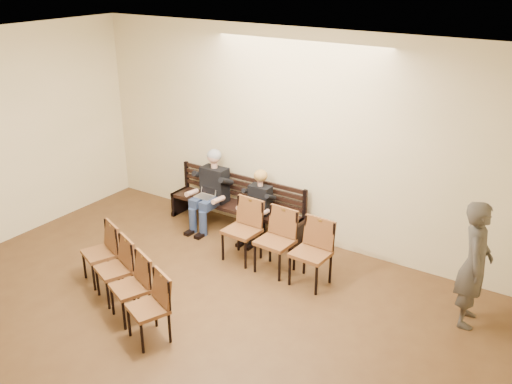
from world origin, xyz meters
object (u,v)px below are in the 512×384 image
bench (235,217)px  water_bottle (252,216)px  bag (253,223)px  passerby (476,255)px  seated_woman (257,210)px  laptop (204,199)px  chair_row_back (122,279)px  seated_man (211,189)px  chair_row_front (275,242)px

bench → water_bottle: 0.82m
bag → passerby: 4.01m
seated_woman → passerby: bearing=-7.5°
laptop → water_bottle: laptop is taller
bench → chair_row_back: size_ratio=1.20×
bench → seated_man: (-0.42, -0.12, 0.48)m
water_bottle → bag: 0.74m
seated_woman → passerby: 3.68m
seated_man → seated_woman: seated_man is taller
seated_man → chair_row_back: 2.80m
chair_row_front → seated_man: bearing=159.6°
chair_row_back → laptop: bearing=125.6°
seated_woman → water_bottle: 0.31m
bag → chair_row_front: 1.49m
seated_woman → chair_row_front: (0.82, -0.76, -0.04)m
bag → passerby: passerby is taller
laptop → chair_row_front: (1.81, -0.59, -0.07)m
seated_man → water_bottle: seated_man is taller
water_bottle → seated_woman: bearing=108.2°
seated_man → bag: bearing=16.9°
seated_man → bag: (0.72, 0.22, -0.56)m
chair_row_back → chair_row_front: bearing=80.9°
water_bottle → bag: size_ratio=0.57×
bag → chair_row_back: size_ratio=0.17×
laptop → chair_row_back: chair_row_back is taller
seated_man → passerby: size_ratio=0.71×
laptop → passerby: 4.64m
bench → bag: 0.33m
seated_man → bag: size_ratio=3.75×
seated_man → water_bottle: bearing=-15.7°
bench → passerby: size_ratio=1.32×
laptop → seated_woman: bearing=20.1°
bag → water_bottle: bearing=-57.3°
passerby → bag: bearing=69.3°
chair_row_front → chair_row_back: 2.32m
bench → chair_row_front: 1.64m
laptop → bench: bearing=42.9°
water_bottle → chair_row_front: 0.86m
bag → chair_row_back: (-0.16, -2.96, 0.31)m
laptop → passerby: size_ratio=0.16×
seated_woman → passerby: size_ratio=0.54×
bench → seated_man: bearing=-164.2°
seated_woman → chair_row_back: 2.77m
seated_woman → laptop: seated_woman is taller
chair_row_front → laptop: bearing=164.6°
water_bottle → chair_row_back: size_ratio=0.10×
bench → laptop: laptop is taller
bench → laptop: bearing=-147.5°
bench → chair_row_front: size_ratio=1.47×
laptop → chair_row_front: 1.90m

